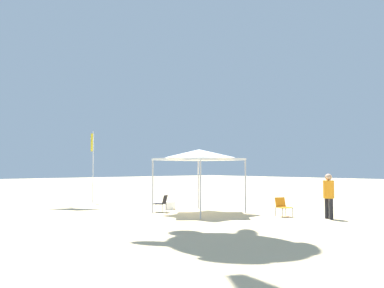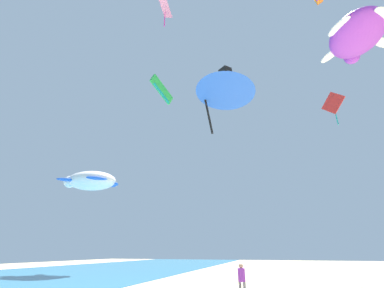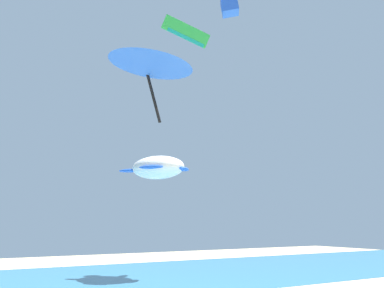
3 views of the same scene
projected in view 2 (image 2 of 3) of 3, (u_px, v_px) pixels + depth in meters
person_beachcomber at (242, 277)px, 13.79m from camera, size 0.39×0.40×1.63m
kite_turtle_white at (91, 181)px, 30.77m from camera, size 6.45×7.19×2.26m
kite_diamond_pink at (165, 8)px, 20.84m from camera, size 2.21×0.40×3.18m
kite_parafoil_green at (162, 90)px, 29.03m from camera, size 3.66×1.44×2.28m
kite_delta_blue at (225, 88)px, 18.45m from camera, size 5.79×5.77×3.62m
kite_box_black at (226, 77)px, 25.27m from camera, size 1.43×1.41×2.16m
kite_turtle_purple at (357, 36)px, 17.98m from camera, size 5.59×4.93×1.89m
kite_diamond_red at (333, 104)px, 29.48m from camera, size 2.22×2.16×4.35m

